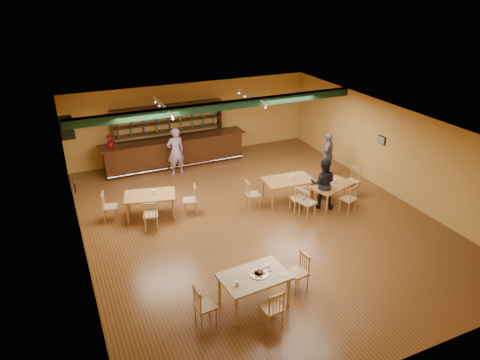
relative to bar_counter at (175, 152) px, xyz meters
name	(u,v)px	position (x,y,z in m)	size (l,w,h in m)	color
floor	(257,220)	(1.05, -5.15, -0.56)	(12.00, 12.00, 0.00)	brown
ceiling_beam	(221,106)	(1.05, -2.35, 2.31)	(10.00, 0.30, 0.25)	black
track_rail_left	(163,105)	(-0.75, -1.75, 2.38)	(0.05, 2.50, 0.05)	white
track_rail_right	(251,96)	(2.45, -1.75, 2.38)	(0.05, 2.50, 0.05)	white
ac_unit	(67,127)	(-3.75, -0.95, 1.79)	(0.34, 0.70, 0.48)	white
picture_left	(74,186)	(-3.92, -4.15, 1.14)	(0.04, 0.34, 0.28)	black
picture_right	(382,140)	(6.02, -4.65, 1.14)	(0.04, 0.34, 0.28)	black
bar_counter	(175,152)	(0.00, 0.00, 0.00)	(5.66, 0.85, 1.13)	black
back_bar_hutch	(169,133)	(0.00, 0.63, 0.57)	(4.38, 0.40, 2.28)	black
poinsettia	(110,141)	(-2.38, 0.00, 0.80)	(0.26, 0.26, 0.47)	maroon
dining_table_a	(151,206)	(-1.84, -3.62, -0.19)	(1.52, 0.91, 0.76)	#AB7C3C
dining_table_b	(288,190)	(2.53, -4.43, -0.17)	(1.57, 0.94, 0.79)	#AB7C3C
dining_table_d	(331,194)	(3.70, -5.19, -0.21)	(1.40, 0.84, 0.70)	#AB7C3C
near_table	(254,290)	(-0.69, -8.54, -0.16)	(1.50, 0.96, 0.80)	#CEB88A
pizza_tray	(259,274)	(-0.58, -8.54, 0.24)	(0.40, 0.40, 0.01)	silver
parmesan_shaker	(237,283)	(-1.17, -8.70, 0.29)	(0.07, 0.07, 0.11)	#EAE5C6
napkin_stack	(265,265)	(-0.31, -8.33, 0.25)	(0.20, 0.15, 0.03)	white
pizza_server	(264,271)	(-0.42, -8.49, 0.25)	(0.32, 0.09, 0.00)	silver
side_plate	(282,274)	(-0.10, -8.75, 0.24)	(0.22, 0.22, 0.01)	white
patron_bar	(176,151)	(-0.18, -0.83, 0.34)	(0.66, 0.43, 1.82)	purple
patron_right_a	(323,183)	(3.33, -5.23, 0.27)	(0.81, 0.63, 1.66)	black
patron_right_b	(328,154)	(4.90, -3.19, 0.26)	(0.96, 0.40, 1.64)	slate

